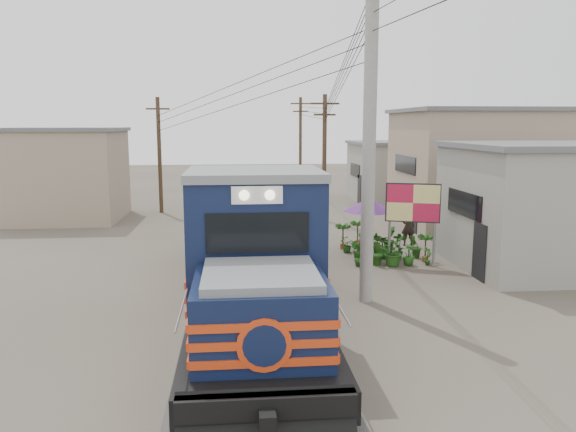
{
  "coord_description": "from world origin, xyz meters",
  "views": [
    {
      "loc": [
        -0.45,
        -16.82,
        5.37
      ],
      "look_at": [
        1.39,
        2.5,
        2.2
      ],
      "focal_mm": 35.0,
      "sensor_mm": 36.0,
      "label": 1
    }
  ],
  "objects": [
    {
      "name": "plant_nursery",
      "position": [
        5.42,
        4.64,
        0.48
      ],
      "size": [
        3.27,
        3.4,
        1.1
      ],
      "color": "#215217",
      "rests_on": "ground"
    },
    {
      "name": "wooden_pole_far",
      "position": [
        4.8,
        28.0,
        3.93
      ],
      "size": [
        1.6,
        0.24,
        7.5
      ],
      "color": "#4C3826",
      "rests_on": "ground"
    },
    {
      "name": "wooden_pole_mid",
      "position": [
        4.5,
        14.0,
        3.68
      ],
      "size": [
        1.6,
        0.24,
        7.0
      ],
      "color": "#4C3826",
      "rests_on": "ground"
    },
    {
      "name": "utility_pole_main",
      "position": [
        3.5,
        -0.5,
        5.0
      ],
      "size": [
        0.4,
        0.4,
        10.0
      ],
      "color": "#9E9B93",
      "rests_on": "ground"
    },
    {
      "name": "locomotive",
      "position": [
        0.0,
        -0.04,
        1.82
      ],
      "size": [
        3.12,
        17.01,
        4.21
      ],
      "color": "black",
      "rests_on": "ground"
    },
    {
      "name": "vendor",
      "position": [
        7.24,
        7.24,
        0.85
      ],
      "size": [
        0.64,
        0.43,
        1.7
      ],
      "primitive_type": "imported",
      "rotation": [
        0.0,
        0.0,
        3.1
      ],
      "color": "black",
      "rests_on": "ground"
    },
    {
      "name": "wooden_pole_left",
      "position": [
        -5.0,
        18.0,
        3.68
      ],
      "size": [
        1.6,
        0.24,
        7.0
      ],
      "color": "#4C3826",
      "rests_on": "ground"
    },
    {
      "name": "power_lines",
      "position": [
        -0.14,
        8.49,
        7.56
      ],
      "size": [
        9.65,
        19.0,
        3.3
      ],
      "color": "black",
      "rests_on": "ground"
    },
    {
      "name": "billboard",
      "position": [
        6.28,
        3.75,
        2.34
      ],
      "size": [
        1.98,
        0.8,
        3.18
      ],
      "rotation": [
        0.0,
        0.0,
        -0.34
      ],
      "color": "#99999E",
      "rests_on": "ground"
    },
    {
      "name": "shophouse_left",
      "position": [
        -10.0,
        16.0,
        2.61
      ],
      "size": [
        6.3,
        6.3,
        5.2
      ],
      "color": "gray",
      "rests_on": "ground"
    },
    {
      "name": "ground",
      "position": [
        0.0,
        0.0,
        0.0
      ],
      "size": [
        120.0,
        120.0,
        0.0
      ],
      "primitive_type": "plane",
      "color": "#473F35",
      "rests_on": "ground"
    },
    {
      "name": "market_umbrella",
      "position": [
        5.0,
        5.51,
        2.11
      ],
      "size": [
        2.29,
        2.29,
        2.39
      ],
      "rotation": [
        0.0,
        0.0,
        0.05
      ],
      "color": "black",
      "rests_on": "ground"
    },
    {
      "name": "ballast",
      "position": [
        0.0,
        10.0,
        0.08
      ],
      "size": [
        3.6,
        70.0,
        0.16
      ],
      "primitive_type": "cube",
      "color": "#595651",
      "rests_on": "ground"
    },
    {
      "name": "track",
      "position": [
        0.0,
        10.0,
        0.26
      ],
      "size": [
        1.15,
        70.0,
        0.12
      ],
      "color": "#51331E",
      "rests_on": "ground"
    },
    {
      "name": "shophouse_front",
      "position": [
        11.5,
        3.0,
        2.36
      ],
      "size": [
        7.35,
        6.3,
        4.7
      ],
      "color": "gray",
      "rests_on": "ground"
    },
    {
      "name": "shophouse_mid",
      "position": [
        12.5,
        12.0,
        3.11
      ],
      "size": [
        8.4,
        7.35,
        6.2
      ],
      "color": "gray",
      "rests_on": "ground"
    },
    {
      "name": "shophouse_back",
      "position": [
        11.0,
        22.0,
        2.11
      ],
      "size": [
        6.3,
        6.3,
        4.2
      ],
      "color": "gray",
      "rests_on": "ground"
    }
  ]
}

